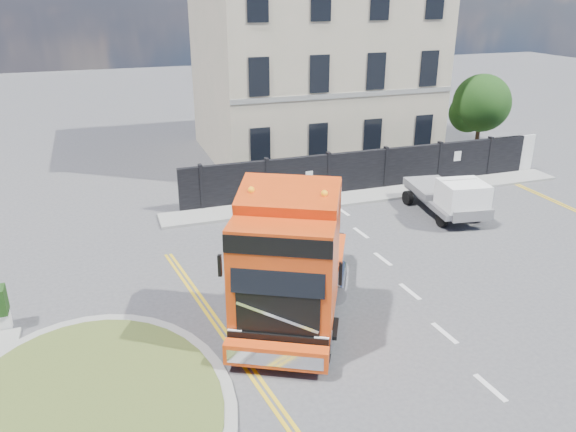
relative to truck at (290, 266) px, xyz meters
name	(u,v)px	position (x,y,z in m)	size (l,w,h in m)	color
ground	(321,301)	(1.36, 0.92, -1.90)	(120.00, 120.00, 0.00)	#424244
traffic_island	(87,413)	(-5.64, -2.08, -1.82)	(6.80, 6.80, 0.17)	gray
hoarding_fence	(377,170)	(7.91, 9.92, -0.90)	(18.80, 0.25, 2.00)	black
georgian_building	(311,53)	(7.36, 17.42, 3.88)	(12.30, 10.30, 12.80)	#AFA88B
tree	(478,106)	(15.73, 13.01, 1.15)	(3.20, 3.20, 4.80)	#382619
pavement_far	(374,195)	(7.36, 9.02, -1.84)	(20.00, 1.60, 0.12)	gray
truck	(290,266)	(0.00, 0.00, 0.00)	(5.59, 7.47, 4.23)	black
flatbed_pickup	(454,198)	(9.17, 5.35, -0.91)	(2.36, 4.60, 1.83)	slate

